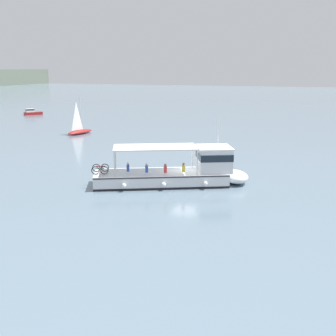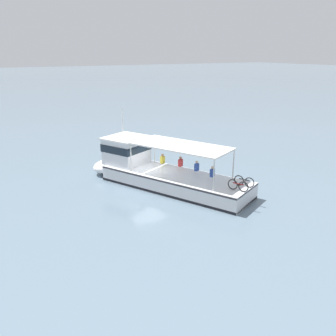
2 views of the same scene
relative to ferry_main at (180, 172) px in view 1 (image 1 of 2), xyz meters
name	(u,v)px [view 1 (image 1 of 2)]	position (x,y,z in m)	size (l,w,h in m)	color
ground_plane	(188,183)	(0.71, -0.41, -1.02)	(400.00, 400.00, 0.00)	slate
ferry_main	(180,172)	(0.00, 0.00, 0.00)	(8.17, 12.82, 5.32)	silver
sailboat_near_starboard	(80,130)	(21.14, 22.42, -0.47)	(4.98, 2.30, 5.40)	maroon
motorboat_off_stern	(32,112)	(40.67, 45.66, -0.47)	(3.57, 3.34, 1.26)	maroon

